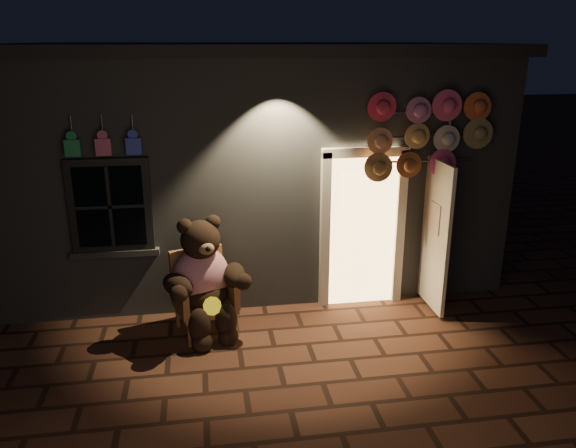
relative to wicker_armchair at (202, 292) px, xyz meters
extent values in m
plane|color=#543020|center=(0.83, -0.99, -0.51)|extent=(60.00, 60.00, 0.00)
cube|color=slate|center=(0.83, 3.01, 1.14)|extent=(7.00, 5.00, 3.30)
cube|color=black|center=(0.83, 3.01, 2.87)|extent=(7.30, 5.30, 0.16)
cube|color=black|center=(-1.07, 0.47, 1.04)|extent=(1.00, 0.10, 1.20)
cube|color=black|center=(-1.07, 0.44, 1.04)|extent=(0.82, 0.06, 1.02)
cube|color=slate|center=(-1.07, 0.47, 0.41)|extent=(1.10, 0.14, 0.08)
cube|color=#EFB76B|center=(2.18, 0.49, 0.54)|extent=(0.92, 0.10, 2.10)
cube|color=beige|center=(1.66, 0.45, 0.54)|extent=(0.12, 0.12, 2.20)
cube|color=beige|center=(2.70, 0.45, 0.54)|extent=(0.12, 0.12, 2.20)
cube|color=beige|center=(2.18, 0.45, 1.62)|extent=(1.16, 0.12, 0.12)
cube|color=beige|center=(3.08, 0.11, 0.54)|extent=(0.05, 0.80, 2.00)
cube|color=#238248|center=(-1.42, 0.39, 1.79)|extent=(0.18, 0.07, 0.20)
cylinder|color=#59595E|center=(-1.42, 0.45, 2.04)|extent=(0.02, 0.02, 0.25)
cube|color=#C35071|center=(-1.07, 0.39, 1.79)|extent=(0.18, 0.07, 0.20)
cylinder|color=#59595E|center=(-1.07, 0.45, 2.04)|extent=(0.02, 0.02, 0.25)
cube|color=#3240B0|center=(-0.72, 0.39, 1.79)|extent=(0.18, 0.07, 0.20)
cylinder|color=#59595E|center=(-0.72, 0.45, 2.04)|extent=(0.02, 0.02, 0.25)
cube|color=#A1673E|center=(0.02, -0.08, -0.16)|extent=(0.83, 0.80, 0.10)
cube|color=#A1673E|center=(-0.06, 0.20, 0.18)|extent=(0.67, 0.27, 0.67)
cube|color=#A1673E|center=(-0.27, -0.19, 0.03)|extent=(0.24, 0.58, 0.39)
cube|color=#A1673E|center=(0.33, -0.01, 0.03)|extent=(0.24, 0.58, 0.39)
cylinder|color=#A1673E|center=(-0.17, -0.42, -0.36)|extent=(0.05, 0.05, 0.31)
cylinder|color=#A1673E|center=(0.38, -0.25, -0.36)|extent=(0.05, 0.05, 0.31)
cylinder|color=#A1673E|center=(-0.33, 0.09, -0.36)|extent=(0.05, 0.05, 0.31)
cylinder|color=#A1673E|center=(0.22, 0.26, -0.36)|extent=(0.05, 0.05, 0.31)
ellipsoid|color=#BC1433|center=(-0.01, -0.03, 0.23)|extent=(0.84, 0.75, 0.74)
ellipsoid|color=black|center=(0.02, -0.11, 0.01)|extent=(0.70, 0.64, 0.35)
sphere|color=black|center=(0.01, -0.08, 0.72)|extent=(0.60, 0.60, 0.48)
sphere|color=black|center=(-0.17, -0.10, 0.91)|extent=(0.19, 0.19, 0.19)
sphere|color=black|center=(0.17, 0.00, 0.91)|extent=(0.19, 0.19, 0.19)
ellipsoid|color=#926842|center=(0.07, -0.29, 0.68)|extent=(0.22, 0.18, 0.15)
ellipsoid|color=black|center=(-0.28, -0.35, 0.26)|extent=(0.51, 0.55, 0.27)
ellipsoid|color=black|center=(0.40, -0.14, 0.26)|extent=(0.29, 0.50, 0.27)
ellipsoid|color=black|center=(-0.05, -0.45, -0.23)|extent=(0.27, 0.27, 0.46)
ellipsoid|color=black|center=(0.27, -0.36, -0.23)|extent=(0.27, 0.27, 0.46)
sphere|color=black|center=(-0.03, -0.51, -0.42)|extent=(0.25, 0.25, 0.25)
sphere|color=black|center=(0.29, -0.42, -0.42)|extent=(0.25, 0.25, 0.25)
cylinder|color=yellow|center=(0.11, -0.41, -0.01)|extent=(0.24, 0.15, 0.22)
cylinder|color=#59595E|center=(3.27, 0.39, 0.91)|extent=(0.04, 0.04, 2.85)
cylinder|color=#59595E|center=(2.95, 0.37, 2.13)|extent=(1.27, 0.03, 0.03)
cylinder|color=#59595E|center=(2.95, 0.37, 1.81)|extent=(1.27, 0.03, 0.03)
cylinder|color=#59595E|center=(2.95, 0.37, 1.49)|extent=(1.27, 0.03, 0.03)
cylinder|color=#D7314D|center=(2.33, 0.31, 2.18)|extent=(0.36, 0.11, 0.36)
cylinder|color=pink|center=(2.75, 0.28, 2.18)|extent=(0.36, 0.11, 0.36)
cylinder|color=#F6577C|center=(3.17, 0.25, 2.18)|extent=(0.36, 0.11, 0.36)
cylinder|color=orange|center=(3.59, 0.31, 2.18)|extent=(0.36, 0.11, 0.36)
cylinder|color=#E49363|center=(2.33, 0.28, 1.81)|extent=(0.36, 0.11, 0.36)
cylinder|color=tan|center=(2.75, 0.25, 1.81)|extent=(0.36, 0.11, 0.36)
cylinder|color=beige|center=(3.17, 0.31, 1.81)|extent=(0.36, 0.11, 0.36)
cylinder|color=#9C8853|center=(3.59, 0.28, 1.81)|extent=(0.36, 0.11, 0.36)
cylinder|color=#A7733D|center=(2.33, 0.25, 1.44)|extent=(0.36, 0.11, 0.36)
cylinder|color=brown|center=(2.75, 0.31, 1.44)|extent=(0.36, 0.11, 0.36)
cylinder|color=#D94579|center=(3.17, 0.28, 1.44)|extent=(0.36, 0.11, 0.36)
camera|label=1|loc=(0.06, -6.48, 3.00)|focal=35.00mm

